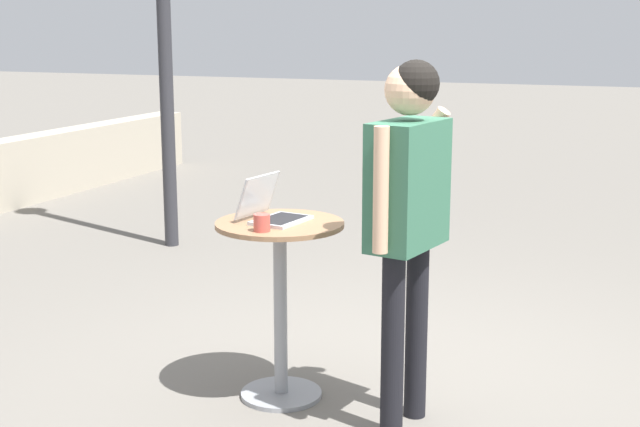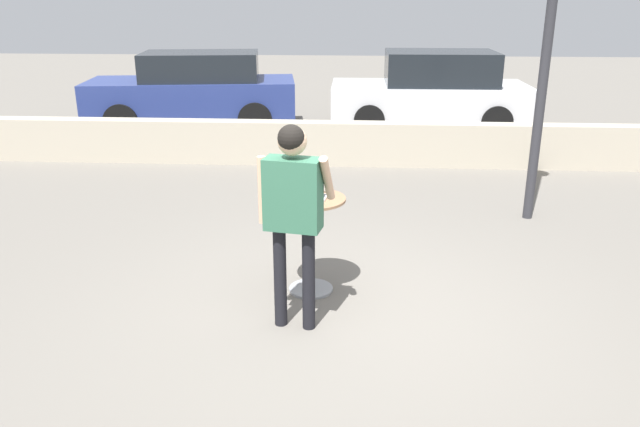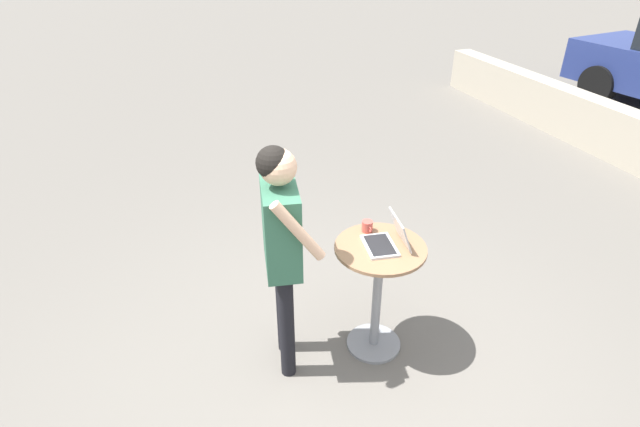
# 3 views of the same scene
# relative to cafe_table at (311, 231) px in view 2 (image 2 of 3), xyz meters

# --- Properties ---
(ground_plane) EXTENTS (50.00, 50.00, 0.00)m
(ground_plane) POSITION_rel_cafe_table_xyz_m (0.30, -0.47, -0.62)
(ground_plane) COLOR slate
(pavement_kerb) EXTENTS (12.96, 0.35, 0.72)m
(pavement_kerb) POSITION_rel_cafe_table_xyz_m (0.30, 4.79, -0.26)
(pavement_kerb) COLOR #B2A893
(pavement_kerb) RESTS_ON ground_plane
(cafe_table) EXTENTS (0.66, 0.66, 0.95)m
(cafe_table) POSITION_rel_cafe_table_xyz_m (0.00, 0.00, 0.00)
(cafe_table) COLOR gray
(cafe_table) RESTS_ON ground_plane
(laptop) EXTENTS (0.34, 0.33, 0.23)m
(laptop) POSITION_rel_cafe_table_xyz_m (0.01, 0.05, 0.38)
(laptop) COLOR #B7BABF
(laptop) RESTS_ON cafe_table
(coffee_mug) EXTENTS (0.11, 0.08, 0.08)m
(coffee_mug) POSITION_rel_cafe_table_xyz_m (-0.22, -0.01, 0.37)
(coffee_mug) COLOR #C14C42
(coffee_mug) RESTS_ON cafe_table
(standing_person) EXTENTS (0.64, 0.36, 1.78)m
(standing_person) POSITION_rel_cafe_table_xyz_m (-0.09, -0.70, 0.53)
(standing_person) COLOR black
(standing_person) RESTS_ON ground_plane
(parked_car_near_street) EXTENTS (4.15, 2.00, 1.61)m
(parked_car_near_street) POSITION_rel_cafe_table_xyz_m (1.97, 8.02, 0.18)
(parked_car_near_street) COLOR silver
(parked_car_near_street) RESTS_ON ground_plane
(parked_car_further_down) EXTENTS (4.47, 2.28, 1.60)m
(parked_car_further_down) POSITION_rel_cafe_table_xyz_m (-3.05, 7.53, 0.20)
(parked_car_further_down) COLOR navy
(parked_car_further_down) RESTS_ON ground_plane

